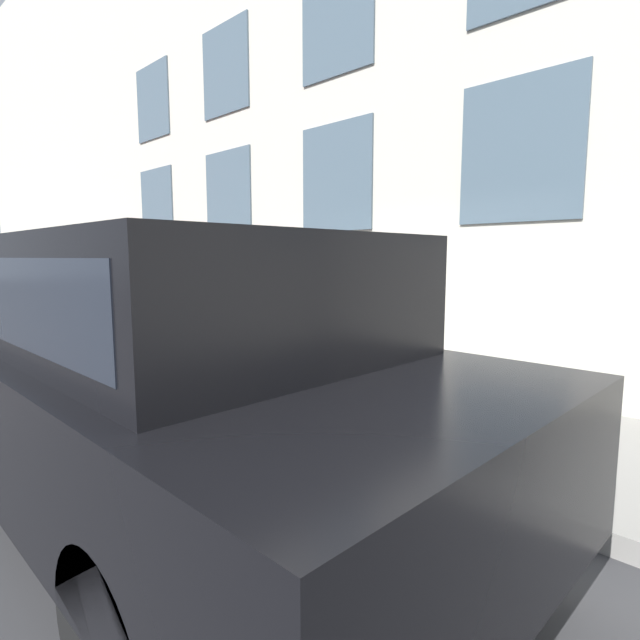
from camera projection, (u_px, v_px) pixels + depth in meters
ground_plane at (270, 429)px, 5.00m from camera, size 80.00×80.00×0.00m
sidewalk at (350, 398)px, 5.85m from camera, size 2.44×60.00×0.15m
fire_hydrant at (331, 371)px, 5.18m from camera, size 0.35×0.46×0.77m
person at (309, 329)px, 5.62m from camera, size 0.31×0.20×1.27m
parked_truck_black_near at (151, 353)px, 3.43m from camera, size 2.08×5.35×1.83m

